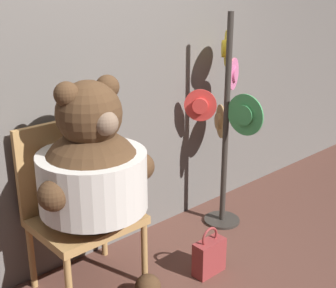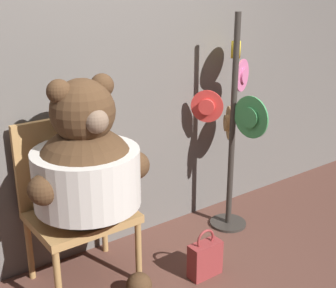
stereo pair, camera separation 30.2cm
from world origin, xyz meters
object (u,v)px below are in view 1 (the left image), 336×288
at_px(teddy_bear, 93,174).
at_px(handbag_on_ground, 209,256).
at_px(hat_display_rack, 225,117).
at_px(chair, 77,201).

height_order(teddy_bear, handbag_on_ground, teddy_bear).
bearing_deg(handbag_on_ground, hat_display_rack, 35.37).
bearing_deg(hat_display_rack, chair, 176.42).
bearing_deg(handbag_on_ground, chair, 141.87).
bearing_deg(chair, handbag_on_ground, -38.13).
bearing_deg(hat_display_rack, teddy_bear, -175.51).
bearing_deg(chair, teddy_bear, -84.19).
xyz_separation_m(teddy_bear, hat_display_rack, (1.23, 0.10, 0.07)).
relative_size(chair, hat_display_rack, 0.64).
bearing_deg(teddy_bear, handbag_on_ground, -27.86).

